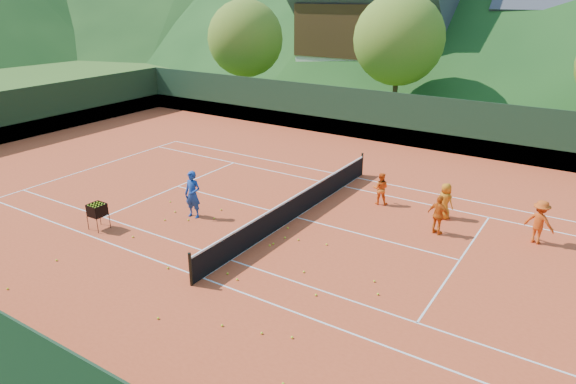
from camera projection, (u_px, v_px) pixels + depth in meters
The scene contains 42 objects.
ground at pixel (296, 218), 20.23m from camera, with size 400.00×400.00×0.00m, color #2E4E18.
clay_court at pixel (296, 218), 20.23m from camera, with size 40.00×24.00×0.02m, color #BB3E1E.
coach at pixel (193, 194), 19.95m from camera, with size 0.69×0.45×1.88m, color navy.
student_a at pixel (381, 188), 21.28m from camera, with size 0.66×0.52×1.37m, color orange.
student_b at pixel (439, 215), 18.58m from camera, with size 0.88×0.37×1.50m, color orange.
student_c at pixel (445, 201), 19.92m from camera, with size 0.70×0.46×1.44m, color orange.
student_d at pixel (539, 222), 17.91m from camera, with size 1.03×0.59×1.60m, color #CF4912.
tennis_ball_0 at pixel (222, 325), 13.61m from camera, with size 0.07×0.07×0.07m, color #D1EE27.
tennis_ball_1 at pixel (170, 202), 21.64m from camera, with size 0.07×0.07×0.07m, color #D1EE27.
tennis_ball_2 at pixel (283, 384), 11.59m from camera, with size 0.07×0.07×0.07m, color #D1EE27.
tennis_ball_3 at pixel (374, 281), 15.69m from camera, with size 0.07×0.07×0.07m, color #D1EE27.
tennis_ball_4 at pixel (327, 244), 17.98m from camera, with size 0.07×0.07×0.07m, color #D1EE27.
tennis_ball_6 at pixel (221, 210), 20.85m from camera, with size 0.07×0.07×0.07m, color #D1EE27.
tennis_ball_7 at pixel (285, 238), 18.48m from camera, with size 0.07×0.07×0.07m, color #D1EE27.
tennis_ball_8 at pixel (270, 245), 17.91m from camera, with size 0.07×0.07×0.07m, color #D1EE27.
tennis_ball_9 at pixel (214, 218), 20.06m from camera, with size 0.07×0.07×0.07m, color #D1EE27.
tennis_ball_10 at pixel (237, 279), 15.79m from camera, with size 0.07×0.07×0.07m, color #D1EE27.
tennis_ball_11 at pixel (165, 220), 19.91m from camera, with size 0.07×0.07×0.07m, color #D1EE27.
tennis_ball_12 at pixel (191, 212), 20.67m from camera, with size 0.07×0.07×0.07m, color #D1EE27.
tennis_ball_13 at pixel (57, 260), 16.92m from camera, with size 0.07×0.07×0.07m, color #D1EE27.
tennis_ball_14 at pixel (8, 289), 15.29m from camera, with size 0.07×0.07×0.07m, color #D1EE27.
tennis_ball_15 at pixel (133, 237), 18.54m from camera, with size 0.07×0.07×0.07m, color #D1EE27.
tennis_ball_16 at pixel (288, 228), 19.24m from camera, with size 0.07×0.07×0.07m, color #D1EE27.
tennis_ball_18 at pixel (304, 272), 16.22m from camera, with size 0.07×0.07×0.07m, color #D1EE27.
tennis_ball_19 at pixel (228, 274), 16.12m from camera, with size 0.07×0.07×0.07m, color #D1EE27.
tennis_ball_20 at pixel (158, 318), 13.91m from camera, with size 0.07×0.07×0.07m, color #D1EE27.
tennis_ball_21 at pixel (378, 294), 15.02m from camera, with size 0.07×0.07×0.07m, color #D1EE27.
tennis_ball_22 at pixel (262, 333), 13.30m from camera, with size 0.07×0.07×0.07m, color #D1EE27.
tennis_ball_23 at pixel (175, 212), 20.65m from camera, with size 0.07×0.07×0.07m, color #D1EE27.
tennis_ball_24 at pixel (292, 337), 13.14m from camera, with size 0.07×0.07×0.07m, color #D1EE27.
tennis_ball_25 at pixel (188, 220), 19.91m from camera, with size 0.07×0.07×0.07m, color #D1EE27.
tennis_ball_26 at pixel (273, 244), 18.03m from camera, with size 0.07×0.07×0.07m, color #D1EE27.
tennis_ball_27 at pixel (168, 268), 16.45m from camera, with size 0.07×0.07×0.07m, color #D1EE27.
tennis_ball_28 at pixel (298, 240), 18.32m from camera, with size 0.07×0.07×0.07m, color #D1EE27.
tennis_ball_29 at pixel (316, 295), 14.98m from camera, with size 0.07×0.07×0.07m, color #D1EE27.
court_lines at pixel (296, 217), 20.22m from camera, with size 23.83×11.03×0.00m.
tennis_net at pixel (296, 206), 20.04m from camera, with size 0.10×12.07×1.10m.
perimeter_fence at pixel (296, 188), 19.77m from camera, with size 40.40×24.24×3.00m.
ball_hopper at pixel (97, 210), 18.98m from camera, with size 0.57×0.57×1.00m.
chalet_left at pixel (378, 23), 46.71m from camera, with size 13.80×9.93×12.92m.
tree_a at pixel (246, 39), 40.63m from camera, with size 6.00×6.00×7.88m.
tree_b at pixel (399, 40), 36.02m from camera, with size 6.40×6.40×8.40m.
Camera 1 is at (9.74, -15.70, 8.31)m, focal length 32.00 mm.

